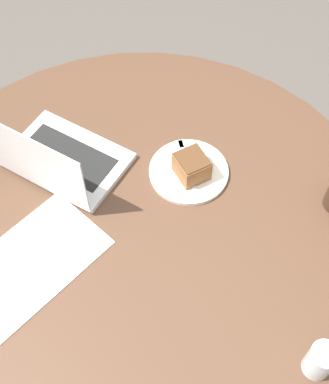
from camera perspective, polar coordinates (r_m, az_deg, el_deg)
The scene contains 8 objects.
ground_plane at distance 2.05m, azimuth -1.91°, elevation -14.55°, with size 12.00×12.00×0.00m, color #4C4742.
dining_table at distance 1.45m, azimuth -2.62°, elevation -6.09°, with size 1.33×1.33×0.75m.
paper_document at distance 1.36m, azimuth -14.43°, elevation -7.61°, with size 0.43×0.32×0.00m.
plate at distance 1.46m, azimuth 2.60°, elevation 2.20°, with size 0.22×0.22×0.01m.
cake_slice at distance 1.42m, azimuth 2.91°, elevation 2.77°, with size 0.08×0.09×0.07m.
fork at distance 1.47m, azimuth 2.24°, elevation 3.55°, with size 0.07×0.17×0.00m.
water_glass at distance 1.23m, azimuth 16.30°, elevation -16.87°, with size 0.06×0.06×0.10m.
laptop at distance 1.47m, azimuth -11.21°, elevation 3.40°, with size 0.35×0.39×0.22m.
Camera 1 is at (0.28, 0.62, 1.93)m, focal length 50.00 mm.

